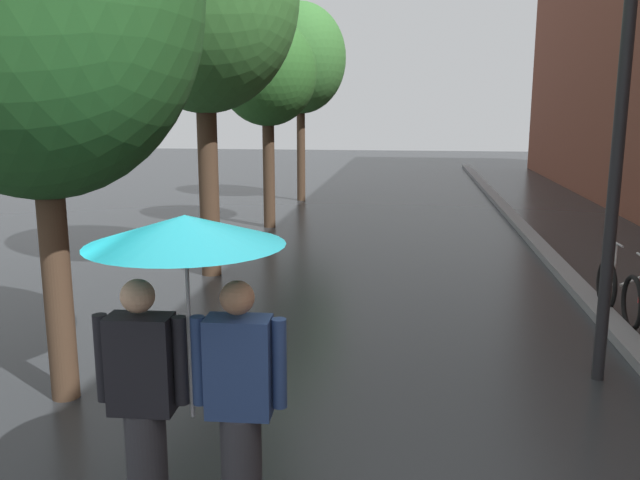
{
  "coord_description": "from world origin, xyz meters",
  "views": [
    {
      "loc": [
        0.65,
        -3.32,
        2.7
      ],
      "look_at": [
        -0.26,
        3.33,
        1.35
      ],
      "focal_mm": 36.82,
      "sensor_mm": 36.0,
      "label": 1
    }
  ],
  "objects_px": {
    "street_tree_3": "(300,59)",
    "street_lamp_post": "(620,121)",
    "couple_under_umbrella": "(189,322)",
    "street_tree_2": "(267,74)"
  },
  "relations": [
    {
      "from": "street_tree_3",
      "to": "street_lamp_post",
      "type": "bearing_deg",
      "value": -67.73
    },
    {
      "from": "couple_under_umbrella",
      "to": "street_tree_2",
      "type": "bearing_deg",
      "value": 99.73
    },
    {
      "from": "street_tree_2",
      "to": "couple_under_umbrella",
      "type": "height_order",
      "value": "street_tree_2"
    },
    {
      "from": "street_lamp_post",
      "to": "street_tree_3",
      "type": "bearing_deg",
      "value": 112.27
    },
    {
      "from": "couple_under_umbrella",
      "to": "street_lamp_post",
      "type": "distance_m",
      "value": 4.53
    },
    {
      "from": "street_tree_3",
      "to": "couple_under_umbrella",
      "type": "xyz_separation_m",
      "value": [
        1.9,
        -15.52,
        -2.66
      ]
    },
    {
      "from": "street_tree_2",
      "to": "street_lamp_post",
      "type": "height_order",
      "value": "street_tree_2"
    },
    {
      "from": "street_tree_2",
      "to": "street_tree_3",
      "type": "height_order",
      "value": "street_tree_3"
    },
    {
      "from": "street_tree_3",
      "to": "street_lamp_post",
      "type": "height_order",
      "value": "street_tree_3"
    },
    {
      "from": "street_lamp_post",
      "to": "couple_under_umbrella",
      "type": "bearing_deg",
      "value": -138.05
    }
  ]
}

